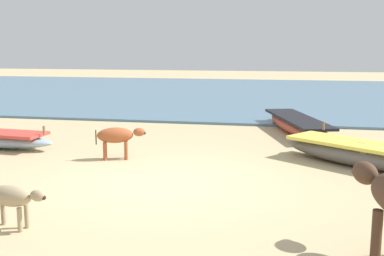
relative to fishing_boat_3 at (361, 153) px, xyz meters
name	(u,v)px	position (x,y,z in m)	size (l,w,h in m)	color
ground	(161,182)	(-3.69, -1.97, -0.26)	(80.00, 80.00, 0.00)	tan
sea_water	(245,93)	(-3.69, 14.52, -0.22)	(60.00, 20.00, 0.08)	slate
fishing_boat_3	(361,153)	(0.00, 0.00, 0.00)	(3.36, 2.81, 0.68)	#5B5651
fishing_boat_5	(297,124)	(-1.22, 3.60, -0.02)	(2.13, 4.41, 0.64)	#B74733
calf_near_rust	(117,136)	(-5.08, -0.44, 0.24)	(1.05, 0.56, 0.70)	#9E4C28
calf_far_dun	(12,198)	(-5.04, -4.51, 0.16)	(0.92, 0.34, 0.59)	tan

